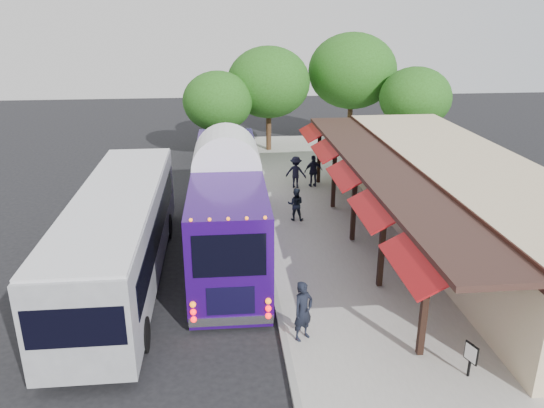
# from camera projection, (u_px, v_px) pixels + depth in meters

# --- Properties ---
(ground) EXTENTS (90.00, 90.00, 0.00)m
(ground) POSITION_uv_depth(u_px,v_px,m) (273.00, 296.00, 18.56)
(ground) COLOR black
(ground) RESTS_ON ground
(sidewalk) EXTENTS (10.00, 40.00, 0.15)m
(sidewalk) POSITION_uv_depth(u_px,v_px,m) (380.00, 241.00, 22.73)
(sidewalk) COLOR #9E9B93
(sidewalk) RESTS_ON ground
(curb) EXTENTS (0.20, 40.00, 0.16)m
(curb) POSITION_uv_depth(u_px,v_px,m) (265.00, 246.00, 22.28)
(curb) COLOR gray
(curb) RESTS_ON ground
(station_shelter) EXTENTS (8.15, 20.00, 3.60)m
(station_shelter) POSITION_uv_depth(u_px,v_px,m) (460.00, 200.00, 22.43)
(station_shelter) COLOR #C7B48A
(station_shelter) RESTS_ON ground
(coach_bus) EXTENTS (2.79, 12.64, 4.02)m
(coach_bus) POSITION_uv_depth(u_px,v_px,m) (228.00, 200.00, 21.51)
(coach_bus) COLOR #290863
(coach_bus) RESTS_ON ground
(city_bus) EXTENTS (2.85, 12.72, 3.42)m
(city_bus) POSITION_uv_depth(u_px,v_px,m) (120.00, 233.00, 18.98)
(city_bus) COLOR gray
(city_bus) RESTS_ON ground
(ped_a) EXTENTS (0.82, 0.75, 1.87)m
(ped_a) POSITION_uv_depth(u_px,v_px,m) (303.00, 311.00, 15.61)
(ped_a) COLOR black
(ped_a) RESTS_ON sidewalk
(ped_b) EXTENTS (0.86, 0.73, 1.56)m
(ped_b) POSITION_uv_depth(u_px,v_px,m) (296.00, 204.00, 24.60)
(ped_b) COLOR black
(ped_b) RESTS_ON sidewalk
(ped_c) EXTENTS (1.10, 0.60, 1.78)m
(ped_c) POSITION_uv_depth(u_px,v_px,m) (314.00, 171.00, 29.24)
(ped_c) COLOR black
(ped_c) RESTS_ON sidewalk
(ped_d) EXTENTS (1.29, 1.00, 1.76)m
(ped_d) POSITION_uv_depth(u_px,v_px,m) (296.00, 172.00, 29.07)
(ped_d) COLOR black
(ped_d) RESTS_ON sidewalk
(sign_board) EXTENTS (0.19, 0.44, 1.01)m
(sign_board) POSITION_uv_depth(u_px,v_px,m) (471.00, 355.00, 14.05)
(sign_board) COLOR black
(sign_board) RESTS_ON sidewalk
(tree_left) EXTENTS (5.62, 5.62, 7.20)m
(tree_left) POSITION_uv_depth(u_px,v_px,m) (269.00, 82.00, 35.73)
(tree_left) COLOR #382314
(tree_left) RESTS_ON ground
(tree_mid) EXTENTS (6.24, 6.24, 7.99)m
(tree_mid) POSITION_uv_depth(u_px,v_px,m) (352.00, 71.00, 37.42)
(tree_mid) COLOR #382314
(tree_mid) RESTS_ON ground
(tree_right) EXTENTS (4.68, 4.68, 5.99)m
(tree_right) POSITION_uv_depth(u_px,v_px,m) (415.00, 98.00, 34.63)
(tree_right) COLOR #382314
(tree_right) RESTS_ON ground
(tree_far) EXTENTS (4.52, 4.52, 5.79)m
(tree_far) POSITION_uv_depth(u_px,v_px,m) (218.00, 101.00, 34.14)
(tree_far) COLOR #382314
(tree_far) RESTS_ON ground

